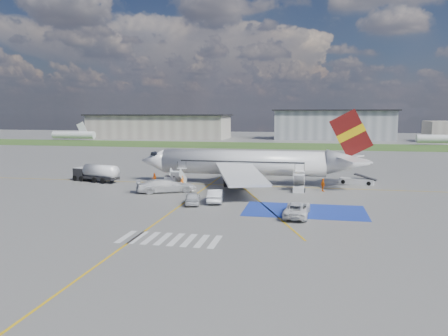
{
  "coord_description": "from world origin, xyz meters",
  "views": [
    {
      "loc": [
        10.39,
        -54.51,
        11.37
      ],
      "look_at": [
        -1.48,
        5.85,
        3.5
      ],
      "focal_mm": 35.0,
      "sensor_mm": 36.0,
      "label": 1
    }
  ],
  "objects": [
    {
      "name": "ground",
      "position": [
        0.0,
        0.0,
        0.0
      ],
      "size": [
        400.0,
        400.0,
        0.0
      ],
      "primitive_type": "plane",
      "color": "#60605E",
      "rests_on": "ground"
    },
    {
      "name": "grass_strip",
      "position": [
        0.0,
        95.0,
        0.01
      ],
      "size": [
        400.0,
        30.0,
        0.01
      ],
      "primitive_type": "cube",
      "color": "#2D4C1E",
      "rests_on": "ground"
    },
    {
      "name": "taxiway_line_main",
      "position": [
        0.0,
        12.0,
        0.01
      ],
      "size": [
        120.0,
        0.2,
        0.01
      ],
      "primitive_type": "cube",
      "color": "gold",
      "rests_on": "ground"
    },
    {
      "name": "taxiway_line_cross",
      "position": [
        -5.0,
        -10.0,
        0.01
      ],
      "size": [
        0.2,
        60.0,
        0.01
      ],
      "primitive_type": "cube",
      "color": "gold",
      "rests_on": "ground"
    },
    {
      "name": "taxiway_line_diag",
      "position": [
        0.0,
        12.0,
        0.01
      ],
      "size": [
        20.71,
        56.45,
        0.01
      ],
      "primitive_type": "cube",
      "rotation": [
        0.0,
        0.0,
        0.35
      ],
      "color": "gold",
      "rests_on": "ground"
    },
    {
      "name": "staging_box",
      "position": [
        10.0,
        -4.0,
        0.01
      ],
      "size": [
        14.0,
        8.0,
        0.01
      ],
      "primitive_type": "cube",
      "color": "#19329B",
      "rests_on": "ground"
    },
    {
      "name": "crosswalk",
      "position": [
        -1.8,
        -18.0,
        0.01
      ],
      "size": [
        9.0,
        4.0,
        0.01
      ],
      "color": "silver",
      "rests_on": "ground"
    },
    {
      "name": "terminal_west",
      "position": [
        -55.0,
        130.0,
        5.0
      ],
      "size": [
        60.0,
        22.0,
        10.0
      ],
      "primitive_type": "cube",
      "color": "gray",
      "rests_on": "ground"
    },
    {
      "name": "terminal_centre",
      "position": [
        20.0,
        135.0,
        6.0
      ],
      "size": [
        48.0,
        18.0,
        12.0
      ],
      "primitive_type": "cube",
      "color": "gray",
      "rests_on": "ground"
    },
    {
      "name": "airliner",
      "position": [
        1.51,
        14.0,
        3.39
      ],
      "size": [
        36.81,
        32.95,
        11.92
      ],
      "color": "silver",
      "rests_on": "ground"
    },
    {
      "name": "airstairs_fwd",
      "position": [
        -9.5,
        8.7,
        0.62
      ],
      "size": [
        1.9,
        5.2,
        3.6
      ],
      "color": "silver",
      "rests_on": "ground"
    },
    {
      "name": "airstairs_aft",
      "position": [
        9.0,
        8.7,
        0.62
      ],
      "size": [
        1.9,
        5.2,
        3.6
      ],
      "color": "silver",
      "rests_on": "ground"
    },
    {
      "name": "fuel_tanker",
      "position": [
        -24.01,
        11.17,
        1.2
      ],
      "size": [
        8.63,
        4.55,
        2.85
      ],
      "rotation": [
        0.0,
        0.0,
        -0.29
      ],
      "color": "black",
      "rests_on": "ground"
    },
    {
      "name": "gpu_cart",
      "position": [
        -10.79,
        10.07,
        0.69
      ],
      "size": [
        1.97,
        1.41,
        1.53
      ],
      "rotation": [
        0.0,
        0.0,
        -0.13
      ],
      "color": "silver",
      "rests_on": "ground"
    },
    {
      "name": "belt_loader",
      "position": [
        17.97,
        17.12,
        0.42
      ],
      "size": [
        5.84,
        3.23,
        1.69
      ],
      "rotation": [
        0.0,
        0.0,
        -0.26
      ],
      "color": "silver",
      "rests_on": "ground"
    },
    {
      "name": "car_silver_a",
      "position": [
        -3.75,
        -2.91,
        0.77
      ],
      "size": [
        2.81,
        4.82,
        1.54
      ],
      "primitive_type": "imported",
      "rotation": [
        0.0,
        0.0,
        3.37
      ],
      "color": "silver",
      "rests_on": "ground"
    },
    {
      "name": "car_silver_b",
      "position": [
        -1.21,
        -1.13,
        0.86
      ],
      "size": [
        2.51,
        5.4,
        1.71
      ],
      "primitive_type": "imported",
      "rotation": [
        0.0,
        0.0,
        3.28
      ],
      "color": "silver",
      "rests_on": "ground"
    },
    {
      "name": "van_white_a",
      "position": [
        9.21,
        -6.58,
        1.03
      ],
      "size": [
        2.85,
        5.65,
        2.07
      ],
      "primitive_type": "imported",
      "rotation": [
        0.0,
        0.0,
        3.09
      ],
      "color": "silver",
      "rests_on": "ground"
    },
    {
      "name": "van_white_b",
      "position": [
        -9.57,
        4.27,
        1.25
      ],
      "size": [
        6.88,
        4.97,
        2.5
      ],
      "primitive_type": "imported",
      "rotation": [
        0.0,
        0.0,
        1.99
      ],
      "color": "silver",
      "rests_on": "ground"
    },
    {
      "name": "crew_fwd",
      "position": [
        -8.7,
        9.28,
        0.85
      ],
      "size": [
        0.72,
        0.74,
        1.71
      ],
      "primitive_type": "imported",
      "rotation": [
        0.0,
        0.0,
        0.84
      ],
      "color": "orange",
      "rests_on": "ground"
    },
    {
      "name": "crew_nose",
      "position": [
        -14.19,
        11.92,
        0.79
      ],
      "size": [
        0.98,
        0.95,
        1.59
      ],
      "primitive_type": "imported",
      "rotation": [
        0.0,
        0.0,
        -0.66
      ],
      "color": "#DE540B",
      "rests_on": "ground"
    },
    {
      "name": "crew_aft",
      "position": [
        12.44,
        9.24,
        0.96
      ],
      "size": [
        0.87,
        1.21,
        1.91
      ],
      "primitive_type": "imported",
      "rotation": [
        0.0,
        0.0,
        1.97
      ],
      "color": "orange",
      "rests_on": "ground"
    }
  ]
}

